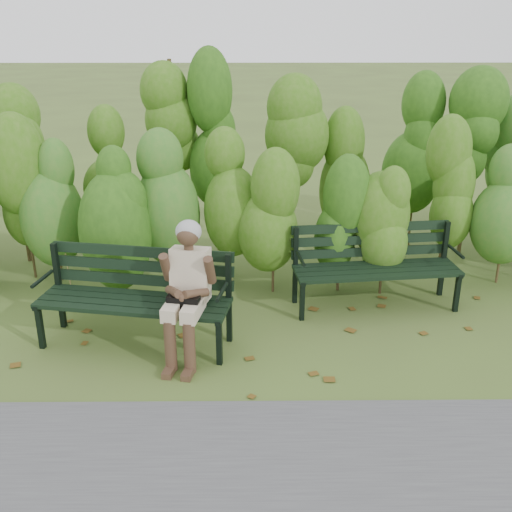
{
  "coord_description": "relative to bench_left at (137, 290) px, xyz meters",
  "views": [
    {
      "loc": [
        -0.05,
        -4.96,
        2.85
      ],
      "look_at": [
        0.0,
        0.35,
        0.75
      ],
      "focal_mm": 42.0,
      "sensor_mm": 36.0,
      "label": 1
    }
  ],
  "objects": [
    {
      "name": "leaf_litter",
      "position": [
        1.39,
        -0.13,
        -0.52
      ],
      "size": [
        5.56,
        2.1,
        0.01
      ],
      "color": "brown",
      "rests_on": "ground"
    },
    {
      "name": "seated_woman",
      "position": [
        0.5,
        -0.27,
        0.19
      ],
      "size": [
        0.51,
        0.74,
        1.25
      ],
      "color": "#C2A892",
      "rests_on": "ground"
    },
    {
      "name": "hedge_band",
      "position": [
        1.11,
        1.78,
        0.74
      ],
      "size": [
        11.04,
        1.67,
        2.42
      ],
      "color": "#47381E",
      "rests_on": "ground"
    },
    {
      "name": "bench_left",
      "position": [
        0.0,
        0.0,
        0.0
      ],
      "size": [
        1.84,
        0.88,
        0.88
      ],
      "color": "black",
      "rests_on": "ground"
    },
    {
      "name": "ground",
      "position": [
        1.11,
        -0.09,
        -0.52
      ],
      "size": [
        80.0,
        80.0,
        0.0
      ],
      "primitive_type": "plane",
      "color": "#465526"
    },
    {
      "name": "bench_right",
      "position": [
        2.35,
        0.77,
        -0.02
      ],
      "size": [
        1.76,
        0.74,
        0.86
      ],
      "color": "black",
      "rests_on": "ground"
    }
  ]
}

